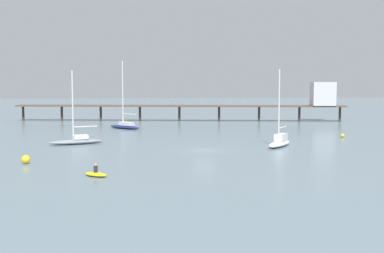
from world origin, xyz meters
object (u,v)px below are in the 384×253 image
(sailboat_white, at_px, (280,141))
(sailboat_gray, at_px, (77,140))
(sailboat_navy, at_px, (125,125))
(mooring_buoy_inner, at_px, (343,136))
(dinghy_yellow, at_px, (96,174))
(mooring_buoy_far, at_px, (26,159))
(pier, at_px, (257,100))

(sailboat_white, bearing_deg, sailboat_gray, 169.57)
(sailboat_navy, xyz_separation_m, mooring_buoy_inner, (33.00, -17.70, -0.41))
(dinghy_yellow, height_order, mooring_buoy_far, dinghy_yellow)
(pier, distance_m, mooring_buoy_far, 64.49)
(sailboat_white, relative_size, mooring_buoy_far, 11.16)
(sailboat_gray, height_order, sailboat_white, sailboat_white)
(pier, relative_size, dinghy_yellow, 26.93)
(pier, bearing_deg, sailboat_white, -98.11)
(sailboat_navy, distance_m, mooring_buoy_inner, 37.44)
(mooring_buoy_inner, xyz_separation_m, mooring_buoy_far, (-41.43, -21.36, 0.15))
(dinghy_yellow, bearing_deg, mooring_buoy_far, 135.12)
(sailboat_navy, height_order, dinghy_yellow, sailboat_navy)
(sailboat_navy, relative_size, dinghy_yellow, 4.67)
(sailboat_white, xyz_separation_m, mooring_buoy_inner, (12.08, 9.69, -0.43))
(mooring_buoy_far, bearing_deg, mooring_buoy_inner, 27.27)
(sailboat_gray, xyz_separation_m, mooring_buoy_inner, (38.48, 4.83, -0.31))
(sailboat_navy, bearing_deg, pier, 28.68)
(sailboat_navy, distance_m, mooring_buoy_far, 39.95)
(sailboat_navy, bearing_deg, mooring_buoy_inner, -28.21)
(pier, relative_size, mooring_buoy_inner, 116.82)
(pier, relative_size, sailboat_gray, 7.02)
(pier, bearing_deg, mooring_buoy_far, -123.31)
(sailboat_white, xyz_separation_m, mooring_buoy_far, (-29.34, -11.66, -0.28))
(sailboat_gray, distance_m, mooring_buoy_inner, 38.78)
(sailboat_navy, xyz_separation_m, dinghy_yellow, (-0.66, -46.79, -0.48))
(pier, bearing_deg, dinghy_yellow, -114.14)
(sailboat_gray, bearing_deg, dinghy_yellow, -78.75)
(dinghy_yellow, xyz_separation_m, mooring_buoy_far, (-7.77, 7.74, 0.23))
(pier, bearing_deg, sailboat_gray, -131.01)
(sailboat_gray, xyz_separation_m, mooring_buoy_far, (-2.95, -16.52, -0.16))
(pier, bearing_deg, mooring_buoy_inner, -79.38)
(sailboat_navy, relative_size, mooring_buoy_far, 13.46)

